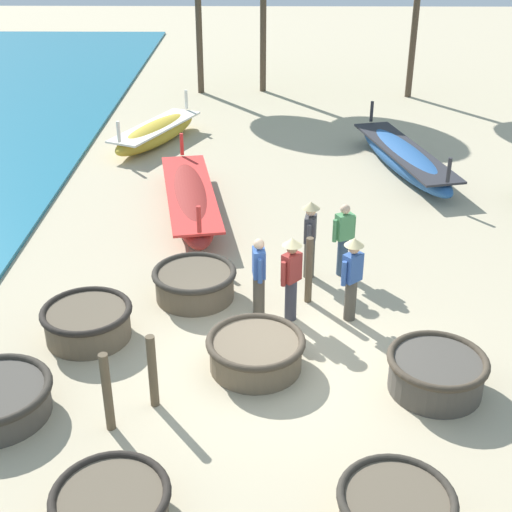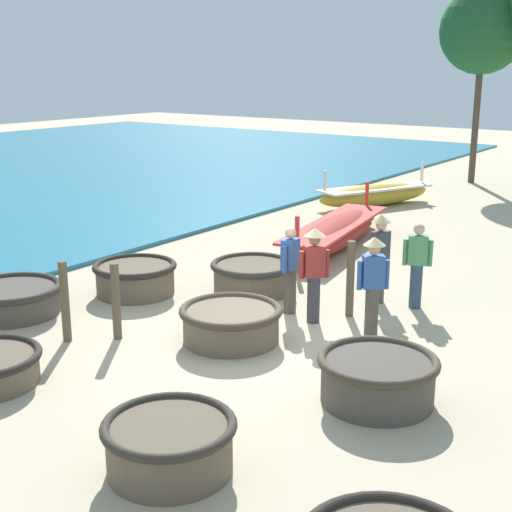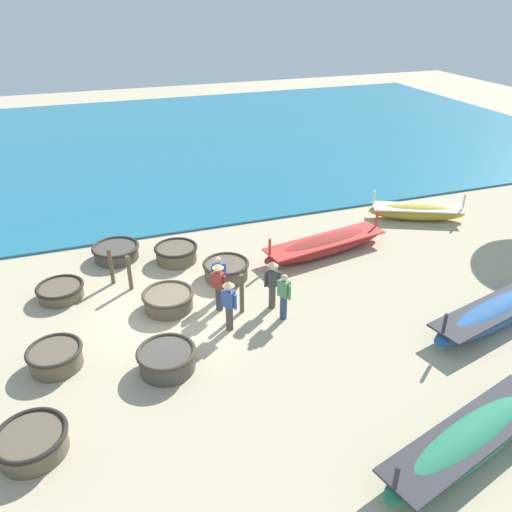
{
  "view_description": "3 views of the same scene",
  "coord_description": "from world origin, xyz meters",
  "views": [
    {
      "loc": [
        -0.26,
        -10.01,
        7.18
      ],
      "look_at": [
        -0.39,
        1.63,
        1.11
      ],
      "focal_mm": 50.0,
      "sensor_mm": 36.0,
      "label": 1
    },
    {
      "loc": [
        6.21,
        -8.75,
        4.32
      ],
      "look_at": [
        -1.14,
        1.5,
        0.91
      ],
      "focal_mm": 50.0,
      "sensor_mm": 36.0,
      "label": 2
    },
    {
      "loc": [
        13.08,
        -2.03,
        9.12
      ],
      "look_at": [
        -0.85,
        2.86,
        1.08
      ],
      "focal_mm": 35.0,
      "sensor_mm": 36.0,
      "label": 3
    }
  ],
  "objects": [
    {
      "name": "coracle_upturned",
      "position": [
        -3.36,
        0.59,
        0.33
      ],
      "size": [
        1.62,
        1.62,
        0.61
      ],
      "color": "brown",
      "rests_on": "ground"
    },
    {
      "name": "mooring_post_mid_beach",
      "position": [
        -2.51,
        -1.8,
        0.66
      ],
      "size": [
        0.14,
        0.14,
        1.33
      ],
      "primitive_type": "cylinder",
      "color": "brown",
      "rests_on": "ground"
    },
    {
      "name": "fisherman_crouching",
      "position": [
        1.35,
        1.26,
        0.96
      ],
      "size": [
        0.42,
        0.39,
        1.67
      ],
      "color": "#4C473D",
      "rests_on": "ground"
    },
    {
      "name": "coracle_tilted",
      "position": [
        -2.16,
        -3.51,
        0.25
      ],
      "size": [
        1.54,
        1.54,
        0.46
      ],
      "color": "brown",
      "rests_on": "ground"
    },
    {
      "name": "coracle_front_right",
      "position": [
        -0.37,
        -0.26,
        0.31
      ],
      "size": [
        1.66,
        1.66,
        0.57
      ],
      "color": "brown",
      "rests_on": "ground"
    },
    {
      "name": "long_boat_white_hull",
      "position": [
        -2.05,
        6.11,
        0.35
      ],
      "size": [
        2.02,
        5.53,
        1.23
      ],
      "color": "maroon",
      "rests_on": "ground"
    },
    {
      "name": "coracle_far_right",
      "position": [
        -1.59,
        2.01,
        0.33
      ],
      "size": [
        1.64,
        1.64,
        0.61
      ],
      "color": "brown",
      "rests_on": "ground"
    },
    {
      "name": "long_boat_red_hull",
      "position": [
        -3.61,
        11.33,
        0.36
      ],
      "size": [
        2.63,
        4.2,
        1.25
      ],
      "color": "gold",
      "rests_on": "ground"
    },
    {
      "name": "fisherman_standing_left",
      "position": [
        1.37,
        2.98,
        0.84
      ],
      "size": [
        0.48,
        0.35,
        1.57
      ],
      "color": "#2D425B",
      "rests_on": "ground"
    },
    {
      "name": "fisherman_by_coracle",
      "position": [
        0.68,
        2.87,
        0.96
      ],
      "size": [
        0.36,
        0.52,
        1.67
      ],
      "color": "#4C473D",
      "rests_on": "ground"
    },
    {
      "name": "fisherman_hauling",
      "position": [
        -0.33,
        1.41,
        0.84
      ],
      "size": [
        0.25,
        0.53,
        1.57
      ],
      "color": "#4C473D",
      "rests_on": "ground"
    },
    {
      "name": "long_boat_green_hull",
      "position": [
        3.69,
        9.1,
        0.37
      ],
      "size": [
        2.35,
        5.8,
        1.28
      ],
      "color": "#285693",
      "rests_on": "ground"
    },
    {
      "name": "mooring_post_inland",
      "position": [
        0.62,
        1.88,
        0.68
      ],
      "size": [
        0.14,
        0.14,
        1.36
      ],
      "primitive_type": "cylinder",
      "color": "brown",
      "rests_on": "ground"
    },
    {
      "name": "mooring_post_shoreline",
      "position": [
        -1.93,
        -1.26,
        0.63
      ],
      "size": [
        0.14,
        0.14,
        1.27
      ],
      "primitive_type": "cylinder",
      "color": "brown",
      "rests_on": "ground"
    },
    {
      "name": "ground_plane",
      "position": [
        0.0,
        0.0,
        0.0
      ],
      "size": [
        80.0,
        80.0,
        0.0
      ],
      "primitive_type": "plane",
      "color": "#BCAD8C"
    },
    {
      "name": "coracle_nearest",
      "position": [
        1.39,
        -3.65,
        0.32
      ],
      "size": [
        1.49,
        1.49,
        0.6
      ],
      "color": "brown",
      "rests_on": "ground"
    },
    {
      "name": "fisherman_standing_right",
      "position": [
        0.25,
        1.25,
        0.96
      ],
      "size": [
        0.39,
        0.41,
        1.67
      ],
      "color": "#383842",
      "rests_on": "ground"
    },
    {
      "name": "coracle_weathered",
      "position": [
        2.5,
        -0.84,
        0.34
      ],
      "size": [
        1.6,
        1.6,
        0.64
      ],
      "color": "#4C473F",
      "rests_on": "ground"
    }
  ]
}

